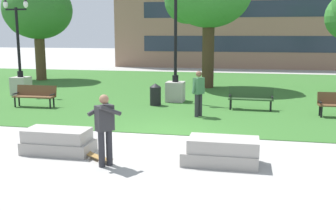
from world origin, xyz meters
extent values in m
plane|color=#A3A09B|center=(0.00, 0.00, 0.00)|extent=(140.00, 140.00, 0.00)
cube|color=#336628|center=(0.00, 10.00, 0.01)|extent=(40.00, 20.00, 0.02)
cube|color=#9E9991|center=(-2.30, -2.37, 0.16)|extent=(1.80, 0.90, 0.32)
cube|color=#A6A098|center=(-2.33, -2.37, 0.48)|extent=(1.66, 0.83, 0.32)
cube|color=#9E9991|center=(1.90, -2.43, 0.16)|extent=(1.80, 0.90, 0.32)
cube|color=#A6A098|center=(1.98, -2.43, 0.48)|extent=(1.66, 0.83, 0.32)
cylinder|color=#28282D|center=(-0.79, -3.20, 0.43)|extent=(0.15, 0.15, 0.86)
cylinder|color=#28282D|center=(-0.66, -3.05, 0.43)|extent=(0.15, 0.15, 0.86)
cube|color=#2D2D30|center=(-0.72, -3.13, 1.16)|extent=(0.44, 0.46, 0.60)
cylinder|color=#2D2D30|center=(-0.89, -3.07, 1.35)|extent=(0.44, 0.48, 0.31)
cylinder|color=#2D2D30|center=(-0.55, -3.18, 1.35)|extent=(0.44, 0.48, 0.31)
sphere|color=#9E7051|center=(-0.72, -3.13, 1.60)|extent=(0.22, 0.22, 0.22)
cube|color=olive|center=(-1.07, -2.77, 0.09)|extent=(0.78, 0.61, 0.02)
cube|color=olive|center=(-1.44, -2.52, 0.11)|extent=(0.21, 0.23, 0.06)
cube|color=olive|center=(-0.69, -3.02, 0.11)|extent=(0.21, 0.23, 0.06)
cylinder|color=silver|center=(-1.31, -2.74, 0.03)|extent=(0.06, 0.06, 0.06)
cylinder|color=silver|center=(-1.19, -2.55, 0.03)|extent=(0.06, 0.06, 0.06)
cylinder|color=silver|center=(-0.94, -2.98, 0.03)|extent=(0.06, 0.06, 0.06)
cylinder|color=silver|center=(-0.82, -2.80, 0.03)|extent=(0.06, 0.06, 0.06)
cube|color=#284723|center=(2.63, 4.57, 0.46)|extent=(1.81, 0.48, 0.05)
cube|color=#284723|center=(2.63, 4.82, 0.69)|extent=(1.80, 0.17, 0.46)
cube|color=black|center=(1.79, 4.59, 0.58)|extent=(0.07, 0.40, 0.04)
cube|color=black|center=(3.47, 4.55, 0.58)|extent=(0.07, 0.40, 0.04)
cylinder|color=black|center=(1.82, 4.43, 0.23)|extent=(0.07, 0.07, 0.41)
cylinder|color=black|center=(3.42, 4.39, 0.23)|extent=(0.07, 0.07, 0.41)
cylinder|color=black|center=(1.83, 4.75, 0.23)|extent=(0.07, 0.07, 0.41)
cylinder|color=black|center=(3.43, 4.71, 0.23)|extent=(0.07, 0.07, 0.41)
cube|color=brown|center=(-6.33, 3.35, 0.46)|extent=(1.81, 0.48, 0.05)
cube|color=brown|center=(-6.34, 3.60, 0.69)|extent=(1.80, 0.16, 0.46)
cube|color=black|center=(-7.17, 3.34, 0.58)|extent=(0.07, 0.40, 0.04)
cube|color=black|center=(-5.49, 3.37, 0.58)|extent=(0.07, 0.40, 0.04)
cylinder|color=black|center=(-7.13, 3.18, 0.23)|extent=(0.07, 0.07, 0.41)
cylinder|color=black|center=(-5.53, 3.21, 0.23)|extent=(0.07, 0.07, 0.41)
cylinder|color=black|center=(-7.13, 3.50, 0.23)|extent=(0.07, 0.07, 0.41)
cylinder|color=black|center=(-5.53, 3.53, 0.23)|extent=(0.07, 0.07, 0.41)
cube|color=black|center=(5.16, 3.73, 0.58)|extent=(0.07, 0.40, 0.04)
cylinder|color=black|center=(5.20, 3.57, 0.23)|extent=(0.07, 0.07, 0.41)
cylinder|color=black|center=(5.20, 3.89, 0.23)|extent=(0.07, 0.07, 0.41)
cube|color=#ADA89E|center=(-8.84, 6.42, 0.47)|extent=(0.80, 0.80, 0.90)
cylinder|color=black|center=(-8.84, 6.42, 1.07)|extent=(0.28, 0.28, 0.30)
cylinder|color=black|center=(-8.84, 6.42, 2.64)|extent=(0.14, 0.14, 3.44)
cube|color=black|center=(-8.84, 6.42, 4.26)|extent=(1.10, 0.08, 0.08)
ellipsoid|color=white|center=(-9.39, 6.42, 4.50)|extent=(0.22, 0.22, 0.36)
cone|color=black|center=(-9.39, 6.42, 4.70)|extent=(0.20, 0.20, 0.13)
ellipsoid|color=white|center=(-8.29, 6.42, 4.50)|extent=(0.22, 0.22, 0.36)
cone|color=black|center=(-8.29, 6.42, 4.70)|extent=(0.20, 0.20, 0.13)
cube|color=#ADA89E|center=(-0.75, 5.98, 0.47)|extent=(0.80, 0.80, 0.90)
cylinder|color=black|center=(-0.75, 5.98, 1.07)|extent=(0.28, 0.28, 0.30)
cylinder|color=black|center=(-0.75, 5.98, 2.91)|extent=(0.14, 0.14, 3.98)
cylinder|color=#42301E|center=(0.21, 10.98, 2.07)|extent=(0.68, 0.68, 4.10)
sphere|color=#387F33|center=(-1.10, 11.45, 4.95)|extent=(2.62, 2.62, 2.62)
cylinder|color=#4C3823|center=(-11.17, 12.60, 1.71)|extent=(0.66, 0.66, 3.38)
ellipsoid|color=#2D6B28|center=(-11.17, 12.60, 4.63)|extent=(4.47, 4.47, 3.80)
sphere|color=#2D6B28|center=(-12.40, 13.05, 4.18)|extent=(2.46, 2.46, 2.46)
sphere|color=#2D6B28|center=(-10.05, 12.15, 4.85)|extent=(2.23, 2.23, 2.23)
cylinder|color=black|center=(-1.41, 4.81, 0.42)|extent=(0.48, 0.48, 0.80)
cone|color=black|center=(-1.41, 4.81, 0.90)|extent=(0.49, 0.49, 0.16)
cylinder|color=#28282D|center=(0.66, 2.75, 0.45)|extent=(0.15, 0.15, 0.86)
cylinder|color=#28282D|center=(0.77, 2.92, 0.45)|extent=(0.15, 0.15, 0.86)
cube|color=#3D7047|center=(0.71, 2.83, 1.18)|extent=(0.42, 0.47, 0.60)
cylinder|color=#3D7047|center=(0.57, 2.67, 1.21)|extent=(0.20, 0.23, 0.56)
cylinder|color=#3D7047|center=(0.86, 2.99, 1.21)|extent=(0.20, 0.23, 0.56)
sphere|color=brown|center=(0.71, 2.83, 1.62)|extent=(0.22, 0.22, 0.22)
cube|color=#8E6B56|center=(1.58, 24.50, 5.43)|extent=(22.99, 1.00, 10.85)
cube|color=#232D3D|center=(1.58, 23.98, 2.20)|extent=(17.24, 0.03, 1.40)
cube|color=#232D3D|center=(1.58, 23.98, 5.20)|extent=(17.24, 0.03, 1.40)
camera|label=1|loc=(2.51, -11.52, 3.08)|focal=42.00mm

